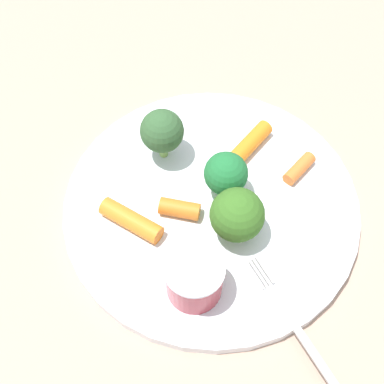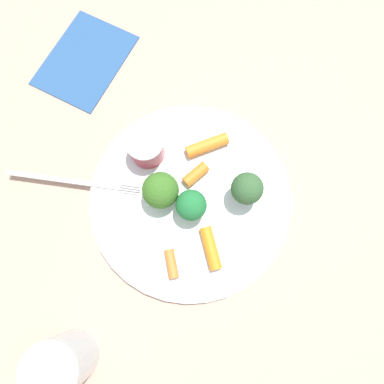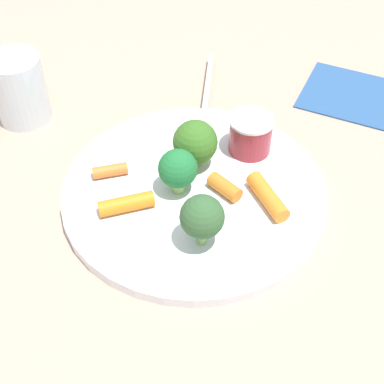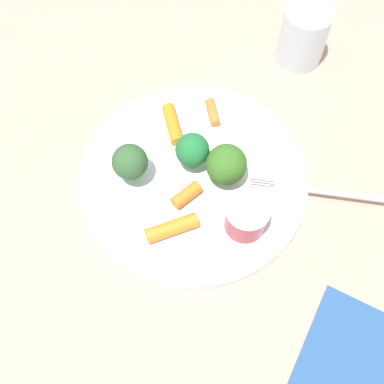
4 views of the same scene
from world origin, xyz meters
name	(u,v)px [view 2 (image 2 of 4)]	position (x,y,z in m)	size (l,w,h in m)	color
ground_plane	(190,200)	(0.00, 0.00, 0.00)	(2.40, 2.40, 0.00)	tan
plate	(190,199)	(0.00, 0.00, 0.01)	(0.27, 0.27, 0.01)	white
sauce_cup	(146,148)	(0.00, -0.09, 0.03)	(0.05, 0.05, 0.04)	#9C2B34
broccoli_floret_0	(161,190)	(0.03, -0.03, 0.04)	(0.05, 0.05, 0.05)	#8FC55A
broccoli_floret_1	(247,189)	(-0.06, 0.05, 0.05)	(0.04, 0.04, 0.06)	#85B85C
broccoli_floret_2	(191,205)	(0.01, 0.01, 0.04)	(0.04, 0.04, 0.05)	#8AB85F
carrot_stick_0	(172,264)	(0.08, 0.05, 0.02)	(0.01, 0.01, 0.04)	orange
carrot_stick_1	(196,174)	(-0.03, -0.02, 0.02)	(0.02, 0.02, 0.04)	orange
carrot_stick_2	(207,145)	(-0.07, -0.04, 0.02)	(0.02, 0.02, 0.06)	orange
carrot_stick_3	(211,248)	(0.03, 0.07, 0.02)	(0.02, 0.02, 0.05)	orange
fork	(76,182)	(0.10, -0.12, 0.01)	(0.13, 0.15, 0.00)	#B9B5B2
drinking_glass	(62,363)	(0.24, 0.05, 0.04)	(0.06, 0.06, 0.08)	silver
napkin	(85,60)	(-0.03, -0.27, 0.00)	(0.15, 0.11, 0.00)	#295083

